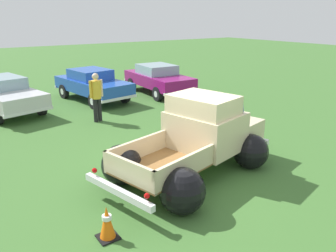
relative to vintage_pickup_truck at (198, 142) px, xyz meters
The scene contains 7 objects.
ground_plane 0.85m from the vintage_pickup_truck, 166.25° to the right, with size 80.00×80.00×0.00m, color #3D6B2D.
vintage_pickup_truck is the anchor object (origin of this frame).
show_car_1 9.17m from the vintage_pickup_truck, 109.85° to the left, with size 2.77×4.81×1.43m.
show_car_2 8.56m from the vintage_pickup_truck, 85.48° to the left, with size 2.40×4.45×1.43m.
show_car_3 9.00m from the vintage_pickup_truck, 63.83° to the left, with size 2.04×4.33×1.43m.
spectator_1 5.33m from the vintage_pickup_truck, 95.05° to the left, with size 0.54×0.36×1.81m.
lane_cone_0 3.38m from the vintage_pickup_truck, 157.35° to the right, with size 0.36×0.36×0.63m.
Camera 1 is at (-4.67, -5.98, 3.76)m, focal length 35.95 mm.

